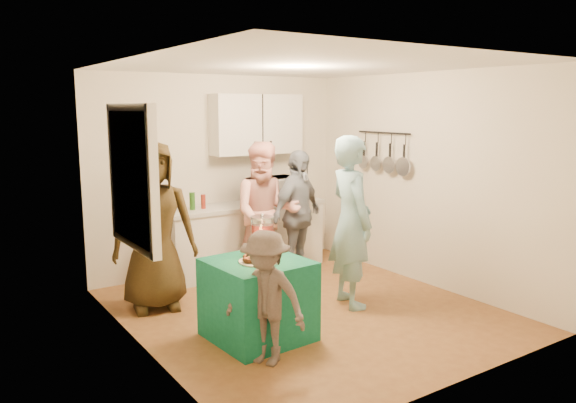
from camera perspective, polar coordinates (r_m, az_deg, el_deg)
floor at (r=6.22m, az=1.83°, el=-10.96°), size 4.00×4.00×0.00m
ceiling at (r=5.84m, az=1.97°, el=13.69°), size 4.00×4.00×0.00m
back_wall at (r=7.59m, az=-6.97°, el=2.84°), size 3.60×3.60×0.00m
left_wall at (r=5.07m, az=-14.86°, el=-0.76°), size 4.00×4.00×0.00m
right_wall at (r=7.08m, az=13.81°, el=2.16°), size 4.00×4.00×0.00m
window_night at (r=5.32m, az=-15.73°, el=2.40°), size 0.04×1.00×1.20m
counter at (r=7.57m, az=-4.45°, el=-3.82°), size 2.20×0.58×0.86m
countertop at (r=7.48m, az=-4.50°, el=-0.43°), size 2.24×0.62×0.05m
upper_cabinet at (r=7.65m, az=-3.18°, el=7.83°), size 1.30×0.30×0.80m
pot_rack at (r=7.49m, az=9.52°, el=5.00°), size 0.12×1.00×0.60m
microwave at (r=7.72m, az=-1.13°, el=1.31°), size 0.62×0.45×0.32m
party_table at (r=5.41m, az=-3.08°, el=-9.90°), size 0.90×0.90×0.76m
donut_cake at (r=5.22m, az=-2.97°, el=-5.21°), size 0.38×0.38×0.18m
punch_jar at (r=5.56m, az=-2.63°, el=-3.45°), size 0.22×0.22×0.34m
man_birthday at (r=6.18m, az=6.42°, el=-2.05°), size 0.60×0.77×1.89m
woman_back_left at (r=6.20m, az=-13.48°, el=-2.42°), size 1.01×0.78×1.84m
woman_back_center at (r=6.92m, az=-2.23°, el=-1.24°), size 1.06×0.97×1.77m
woman_back_right at (r=7.18m, az=0.96°, el=-1.32°), size 1.05×0.73×1.65m
child_near_left at (r=4.83m, az=-2.28°, el=-9.75°), size 0.74×0.87×1.17m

